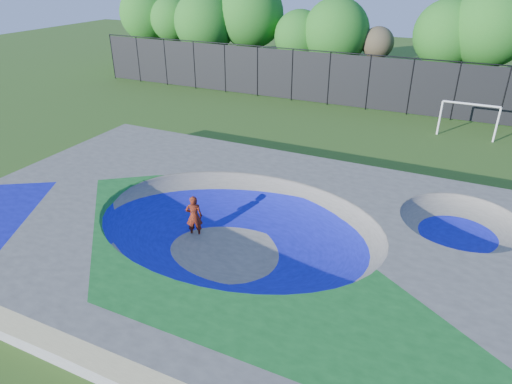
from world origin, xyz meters
TOP-DOWN VIEW (x-y plane):
  - ground at (0.00, 0.00)m, footprint 120.00×120.00m
  - skate_deck at (0.00, 0.00)m, footprint 22.00×14.00m
  - skater at (-2.11, 0.36)m, footprint 0.78×0.68m
  - skateboard at (-2.11, 0.36)m, footprint 0.80×0.52m
  - soccer_goal at (7.11, 17.45)m, footprint 3.40×0.12m
  - fence at (0.00, 21.00)m, footprint 48.09×0.09m
  - treeline at (-1.20, 26.41)m, footprint 53.23×7.85m

SIDE VIEW (x-z plane):
  - ground at x=0.00m, z-range 0.00..0.00m
  - skateboard at x=-2.11m, z-range 0.00..0.05m
  - skate_deck at x=0.00m, z-range 0.00..1.50m
  - skater at x=-2.11m, z-range 0.00..1.81m
  - soccer_goal at x=7.11m, z-range 0.44..2.69m
  - fence at x=0.00m, z-range 0.08..4.12m
  - treeline at x=-1.20m, z-range 0.70..9.40m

